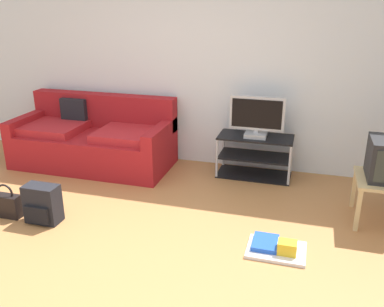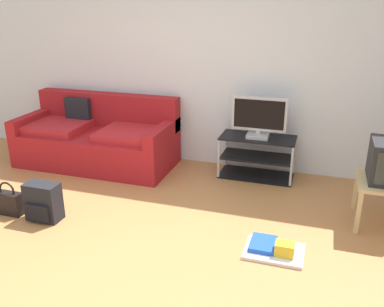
# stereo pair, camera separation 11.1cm
# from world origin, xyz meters

# --- Properties ---
(ground_plane) EXTENTS (9.00, 9.80, 0.02)m
(ground_plane) POSITION_xyz_m (0.00, 0.00, -0.01)
(ground_plane) COLOR #B27542
(wall_back) EXTENTS (9.00, 0.10, 2.70)m
(wall_back) POSITION_xyz_m (0.00, 2.45, 1.35)
(wall_back) COLOR silver
(wall_back) RESTS_ON ground_plane
(couch) EXTENTS (2.00, 0.92, 0.87)m
(couch) POSITION_xyz_m (-1.31, 1.94, 0.33)
(couch) COLOR maroon
(couch) RESTS_ON ground_plane
(tv_stand) EXTENTS (0.89, 0.43, 0.51)m
(tv_stand) POSITION_xyz_m (0.75, 2.13, 0.25)
(tv_stand) COLOR black
(tv_stand) RESTS_ON ground_plane
(flat_tv) EXTENTS (0.64, 0.22, 0.49)m
(flat_tv) POSITION_xyz_m (0.75, 2.11, 0.75)
(flat_tv) COLOR #B2B2B7
(flat_tv) RESTS_ON tv_stand
(backpack) EXTENTS (0.33, 0.26, 0.38)m
(backpack) POSITION_xyz_m (-1.06, 0.43, 0.19)
(backpack) COLOR black
(backpack) RESTS_ON ground_plane
(handbag) EXTENTS (0.29, 0.12, 0.35)m
(handbag) POSITION_xyz_m (-1.46, 0.41, 0.13)
(handbag) COLOR black
(handbag) RESTS_ON ground_plane
(floor_tray) EXTENTS (0.50, 0.36, 0.14)m
(floor_tray) POSITION_xyz_m (1.17, 0.53, 0.04)
(floor_tray) COLOR silver
(floor_tray) RESTS_ON ground_plane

